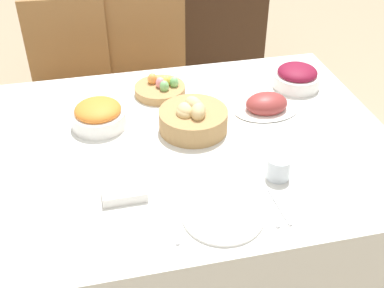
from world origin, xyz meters
TOP-DOWN VIEW (x-y plane):
  - ground_plane at (0.00, 0.00)m, footprint 12.00×12.00m
  - dining_table at (0.00, 0.00)m, footprint 1.53×1.13m
  - chair_far_left at (-0.40, 0.91)m, footprint 0.45×0.45m
  - chair_far_center at (0.02, 0.91)m, footprint 0.44×0.44m
  - sideboard at (0.19, 1.69)m, footprint 1.39×0.44m
  - bread_basket at (0.06, 0.06)m, footprint 0.25×0.25m
  - egg_basket at (-0.01, 0.35)m, footprint 0.21×0.21m
  - ham_platter at (0.37, 0.12)m, footprint 0.25×0.18m
  - beet_salad_bowl at (0.56, 0.28)m, footprint 0.19×0.19m
  - carrot_bowl at (-0.27, 0.16)m, footprint 0.20×0.20m
  - dinner_plate at (0.05, -0.41)m, footprint 0.24×0.24m
  - fork at (-0.10, -0.41)m, footprint 0.02×0.16m
  - knife at (0.19, -0.41)m, footprint 0.02×0.16m
  - spoon at (0.22, -0.41)m, footprint 0.02×0.16m
  - drinking_cup at (0.27, -0.27)m, footprint 0.08×0.08m
  - butter_dish at (-0.23, -0.25)m, footprint 0.14×0.08m

SIDE VIEW (x-z plane):
  - ground_plane at x=0.00m, z-range 0.00..0.00m
  - dining_table at x=0.00m, z-range 0.00..0.74m
  - sideboard at x=0.19m, z-range 0.00..0.95m
  - chair_far_left at x=-0.40m, z-range 0.04..0.98m
  - chair_far_center at x=0.02m, z-range 0.04..0.98m
  - fork at x=-0.10m, z-range 0.74..0.75m
  - knife at x=0.19m, z-range 0.74..0.75m
  - spoon at x=0.22m, z-range 0.74..0.75m
  - dinner_plate at x=0.05m, z-range 0.74..0.75m
  - butter_dish at x=-0.23m, z-range 0.74..0.77m
  - egg_basket at x=-0.01m, z-range 0.73..0.81m
  - ham_platter at x=0.37m, z-range 0.73..0.81m
  - drinking_cup at x=0.27m, z-range 0.74..0.82m
  - beet_salad_bowl at x=0.56m, z-range 0.74..0.84m
  - carrot_bowl at x=-0.27m, z-range 0.74..0.84m
  - bread_basket at x=0.06m, z-range 0.72..0.86m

